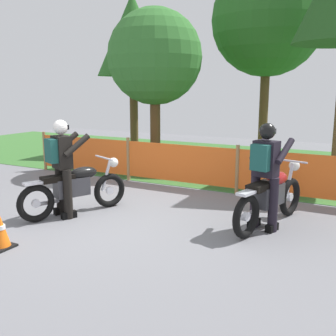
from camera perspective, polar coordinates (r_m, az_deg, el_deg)
The scene contains 11 objects.
ground at distance 6.91m, azimuth -8.41°, elevation -7.47°, with size 24.00×24.00×0.02m, color slate.
grass_verge at distance 12.27m, azimuth 8.90°, elevation 0.88°, with size 24.00×7.02×0.01m, color #386B2D.
barrier_fence at distance 8.98m, azimuth 1.58°, elevation 0.67°, with size 8.31×0.08×1.05m.
tree_leftmost at distance 14.02m, azimuth -5.10°, elevation 18.39°, with size 2.41×2.41×5.31m.
tree_near_left at distance 10.98m, azimuth -1.91°, elevation 15.58°, with size 2.54×2.54×4.31m.
tree_near_right at distance 13.14m, azimuth 14.15°, elevation 19.94°, with size 3.41×3.41×5.96m.
motorcycle_lead at distance 7.23m, azimuth -13.19°, elevation -2.84°, with size 0.99×1.92×0.97m.
motorcycle_trailing at distance 6.65m, azimuth 14.53°, elevation -3.97°, with size 0.79×2.10×1.01m.
rider_lead at distance 7.03m, azimuth -15.00°, elevation 0.70°, with size 0.69×0.78×1.69m.
rider_trailing at distance 6.34m, azimuth 13.78°, elevation -0.38°, with size 0.64×0.75×1.69m.
traffic_cone at distance 6.09m, azimuth -22.99°, elevation -8.23°, with size 0.32×0.32×0.53m.
Camera 1 is at (3.93, -5.24, 2.21)m, focal length 42.42 mm.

